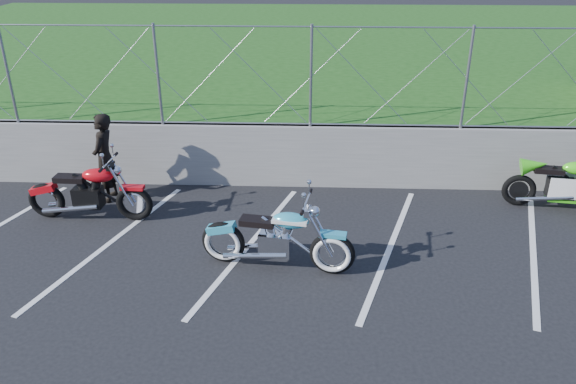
{
  "coord_description": "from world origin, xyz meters",
  "views": [
    {
      "loc": [
        0.99,
        -7.31,
        4.92
      ],
      "look_at": [
        0.64,
        1.3,
        0.86
      ],
      "focal_mm": 35.0,
      "sensor_mm": 36.0,
      "label": 1
    }
  ],
  "objects_px": {
    "person_standing": "(105,158)",
    "sportbike_green": "(564,186)",
    "cruiser_turquoise": "(279,240)",
    "naked_orange": "(91,194)"
  },
  "relations": [
    {
      "from": "cruiser_turquoise",
      "to": "sportbike_green",
      "type": "bearing_deg",
      "value": 32.68
    },
    {
      "from": "cruiser_turquoise",
      "to": "sportbike_green",
      "type": "height_order",
      "value": "cruiser_turquoise"
    },
    {
      "from": "naked_orange",
      "to": "person_standing",
      "type": "relative_size",
      "value": 1.33
    },
    {
      "from": "sportbike_green",
      "to": "person_standing",
      "type": "xyz_separation_m",
      "value": [
        -8.82,
        0.06,
        0.4
      ]
    },
    {
      "from": "person_standing",
      "to": "cruiser_turquoise",
      "type": "bearing_deg",
      "value": 57.83
    },
    {
      "from": "naked_orange",
      "to": "person_standing",
      "type": "bearing_deg",
      "value": 90.03
    },
    {
      "from": "sportbike_green",
      "to": "naked_orange",
      "type": "bearing_deg",
      "value": -166.74
    },
    {
      "from": "person_standing",
      "to": "sportbike_green",
      "type": "bearing_deg",
      "value": 91.34
    },
    {
      "from": "naked_orange",
      "to": "cruiser_turquoise",
      "type": "bearing_deg",
      "value": -21.47
    },
    {
      "from": "cruiser_turquoise",
      "to": "naked_orange",
      "type": "bearing_deg",
      "value": 165.96
    }
  ]
}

